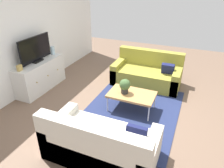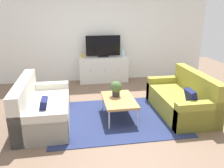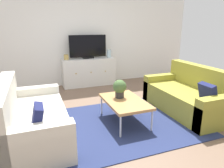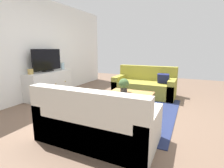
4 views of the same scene
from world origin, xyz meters
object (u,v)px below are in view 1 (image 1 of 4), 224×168
object	(u,v)px
couch_left_side	(99,146)
mantel_clock	(19,68)
coffee_table	(132,95)
tv_console	(41,75)
glass_vase	(53,50)
flat_screen_tv	(35,49)
potted_plant	(125,86)
couch_right_side	(147,73)

from	to	relation	value
couch_left_side	mantel_clock	bearing A→B (deg)	68.44
coffee_table	couch_left_side	bearing A→B (deg)	179.46
couch_left_side	tv_console	xyz separation A→B (m)	(1.52, 2.37, 0.09)
couch_left_side	glass_vase	xyz separation A→B (m)	(2.10, 2.37, 0.56)
coffee_table	flat_screen_tv	xyz separation A→B (m)	(0.02, 2.41, 0.67)
potted_plant	mantel_clock	distance (m)	2.31
couch_right_side	potted_plant	xyz separation A→B (m)	(-1.40, 0.13, 0.29)
couch_left_side	glass_vase	distance (m)	3.22
couch_right_side	coffee_table	distance (m)	1.38
couch_left_side	coffee_table	size ratio (longest dim) A/B	1.79
potted_plant	tv_console	size ratio (longest dim) A/B	0.22
mantel_clock	tv_console	bearing A→B (deg)	-0.00
tv_console	potted_plant	bearing A→B (deg)	-91.17
mantel_clock	potted_plant	bearing A→B (deg)	-76.56
coffee_table	glass_vase	distance (m)	2.51
potted_plant	glass_vase	world-z (taller)	glass_vase
potted_plant	couch_right_side	bearing A→B (deg)	-5.46
couch_left_side	glass_vase	world-z (taller)	glass_vase
couch_right_side	flat_screen_tv	xyz separation A→B (m)	(-1.36, 2.39, 0.76)
coffee_table	potted_plant	world-z (taller)	potted_plant
couch_right_side	mantel_clock	distance (m)	3.11
couch_right_side	flat_screen_tv	distance (m)	2.86
couch_right_side	flat_screen_tv	world-z (taller)	flat_screen_tv
potted_plant	tv_console	world-z (taller)	tv_console
couch_left_side	potted_plant	bearing A→B (deg)	5.21
flat_screen_tv	mantel_clock	world-z (taller)	flat_screen_tv
tv_console	mantel_clock	bearing A→B (deg)	180.00
couch_left_side	potted_plant	world-z (taller)	couch_left_side
coffee_table	potted_plant	xyz separation A→B (m)	(-0.03, 0.15, 0.20)
couch_left_side	tv_console	size ratio (longest dim) A/B	1.22
flat_screen_tv	mantel_clock	size ratio (longest dim) A/B	7.52
tv_console	mantel_clock	world-z (taller)	mantel_clock
couch_right_side	glass_vase	xyz separation A→B (m)	(-0.78, 2.37, 0.56)
coffee_table	glass_vase	bearing A→B (deg)	75.96
potted_plant	flat_screen_tv	bearing A→B (deg)	88.84
coffee_table	flat_screen_tv	size ratio (longest dim) A/B	0.98
glass_vase	couch_right_side	bearing A→B (deg)	-71.87
couch_right_side	glass_vase	bearing A→B (deg)	108.13
tv_console	glass_vase	world-z (taller)	glass_vase
coffee_table	flat_screen_tv	distance (m)	2.50
couch_left_side	couch_right_side	xyz separation A→B (m)	(2.88, 0.00, 0.00)
couch_right_side	coffee_table	world-z (taller)	couch_right_side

